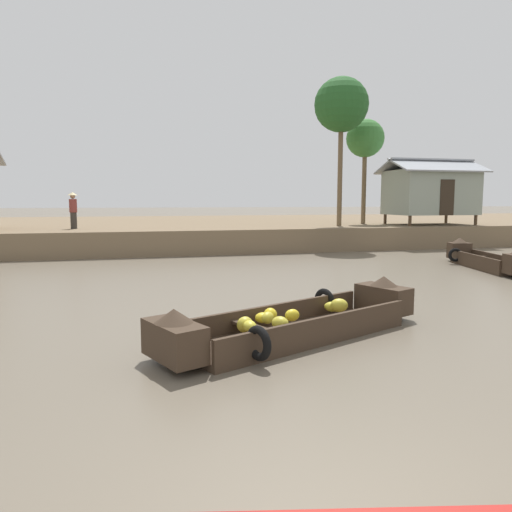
% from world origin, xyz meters
% --- Properties ---
extents(ground_plane, '(300.00, 300.00, 0.00)m').
position_xyz_m(ground_plane, '(0.00, 10.00, 0.00)').
color(ground_plane, '#665B4C').
extents(riverbank_strip, '(160.00, 20.00, 1.09)m').
position_xyz_m(riverbank_strip, '(0.00, 27.92, 0.55)').
color(riverbank_strip, '#756047').
rests_on(riverbank_strip, ground).
extents(banana_boat, '(5.30, 3.14, 0.85)m').
position_xyz_m(banana_boat, '(1.21, 5.24, 0.28)').
color(banana_boat, '#3D2D21').
rests_on(banana_boat, ground).
extents(fishing_skiff_distant, '(1.73, 4.62, 0.93)m').
position_xyz_m(fishing_skiff_distant, '(10.41, 11.66, 0.33)').
color(fishing_skiff_distant, '#3D2D21').
rests_on(fishing_skiff_distant, ground).
extents(stilt_house_mid_left, '(4.95, 3.35, 3.48)m').
position_xyz_m(stilt_house_mid_left, '(13.85, 20.13, 2.86)').
color(stilt_house_mid_left, '#4C3826').
rests_on(stilt_house_mid_left, riverbank_strip).
extents(palm_tree_near, '(2.05, 2.05, 5.67)m').
position_xyz_m(palm_tree_near, '(10.81, 21.77, 5.67)').
color(palm_tree_near, brown).
rests_on(palm_tree_near, riverbank_strip).
extents(palm_tree_mid, '(2.69, 2.69, 7.36)m').
position_xyz_m(palm_tree_mid, '(8.65, 20.15, 7.05)').
color(palm_tree_mid, brown).
rests_on(palm_tree_mid, riverbank_strip).
extents(vendor_person, '(0.44, 0.44, 1.66)m').
position_xyz_m(vendor_person, '(-4.16, 20.71, 2.02)').
color(vendor_person, '#332D28').
rests_on(vendor_person, riverbank_strip).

